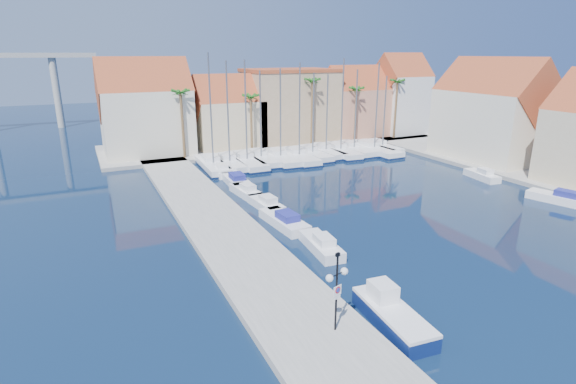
{
  "coord_description": "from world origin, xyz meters",
  "views": [
    {
      "loc": [
        -18.88,
        -19.58,
        14.45
      ],
      "look_at": [
        -3.28,
        13.77,
        3.0
      ],
      "focal_mm": 28.0,
      "sensor_mm": 36.0,
      "label": 1
    }
  ],
  "objects": [
    {
      "name": "building_6",
      "position": [
        32.0,
        24.0,
        6.52
      ],
      "size": [
        9.0,
        14.3,
        13.5
      ],
      "color": "beige",
      "rests_on": "shore_east"
    },
    {
      "name": "motorboat_west_1",
      "position": [
        -3.7,
        13.6,
        0.51
      ],
      "size": [
        2.39,
        6.23,
        1.4
      ],
      "rotation": [
        0.0,
        0.0,
        0.07
      ],
      "color": "white",
      "rests_on": "ground"
    },
    {
      "name": "building_2",
      "position": [
        13.0,
        48.0,
        6.26
      ],
      "size": [
        14.2,
        10.2,
        11.5
      ],
      "color": "tan",
      "rests_on": "shore_north"
    },
    {
      "name": "sailboat_4",
      "position": [
        5.71,
        35.92,
        0.58
      ],
      "size": [
        3.11,
        10.35,
        12.53
      ],
      "rotation": [
        0.0,
        0.0,
        -0.04
      ],
      "color": "white",
      "rests_on": "ground"
    },
    {
      "name": "building_0",
      "position": [
        -10.0,
        47.0,
        6.52
      ],
      "size": [
        12.3,
        9.0,
        13.5
      ],
      "color": "beige",
      "rests_on": "shore_north"
    },
    {
      "name": "ground",
      "position": [
        0.0,
        0.0,
        0.0
      ],
      "size": [
        260.0,
        260.0,
        0.0
      ],
      "primitive_type": "plane",
      "color": "black",
      "rests_on": "ground"
    },
    {
      "name": "motorboat_west_3",
      "position": [
        -3.75,
        23.17,
        0.51
      ],
      "size": [
        2.09,
        5.26,
        1.4
      ],
      "rotation": [
        0.0,
        0.0,
        0.09
      ],
      "color": "white",
      "rests_on": "ground"
    },
    {
      "name": "shore_east",
      "position": [
        32.0,
        15.0,
        0.25
      ],
      "size": [
        12.0,
        60.0,
        0.5
      ],
      "primitive_type": "cube",
      "color": "gray",
      "rests_on": "ground"
    },
    {
      "name": "motorboat_west_2",
      "position": [
        -3.41,
        18.49,
        0.51
      ],
      "size": [
        2.04,
        5.35,
        1.4
      ],
      "rotation": [
        0.0,
        0.0,
        0.07
      ],
      "color": "white",
      "rests_on": "ground"
    },
    {
      "name": "building_1",
      "position": [
        2.0,
        47.0,
        5.3
      ],
      "size": [
        10.3,
        8.0,
        11.0
      ],
      "color": "beige",
      "rests_on": "shore_north"
    },
    {
      "name": "palm_2",
      "position": [
        14.0,
        42.0,
        10.02
      ],
      "size": [
        2.6,
        2.6,
        11.15
      ],
      "color": "brown",
      "rests_on": "shore_north"
    },
    {
      "name": "sailboat_6",
      "position": [
        10.78,
        36.14,
        0.59
      ],
      "size": [
        2.74,
        9.19,
        11.86
      ],
      "rotation": [
        0.0,
        0.0,
        0.04
      ],
      "color": "white",
      "rests_on": "ground"
    },
    {
      "name": "sailboat_2",
      "position": [
        0.83,
        36.0,
        0.59
      ],
      "size": [
        2.82,
        10.67,
        13.66
      ],
      "rotation": [
        0.0,
        0.0,
        -0.0
      ],
      "color": "white",
      "rests_on": "ground"
    },
    {
      "name": "sailboat_0",
      "position": [
        -3.82,
        35.75,
        0.6
      ],
      "size": [
        3.17,
        10.57,
        14.5
      ],
      "rotation": [
        0.0,
        0.0,
        -0.04
      ],
      "color": "white",
      "rests_on": "ground"
    },
    {
      "name": "sailboat_1",
      "position": [
        -1.56,
        35.91,
        0.61
      ],
      "size": [
        2.9,
        9.58,
        13.56
      ],
      "rotation": [
        0.0,
        0.0,
        -0.04
      ],
      "color": "white",
      "rests_on": "ground"
    },
    {
      "name": "building_3",
      "position": [
        25.0,
        47.0,
        5.86
      ],
      "size": [
        10.3,
        8.0,
        12.0
      ],
      "color": "tan",
      "rests_on": "shore_north"
    },
    {
      "name": "motorboat_east_1",
      "position": [
        23.99,
        17.37,
        0.51
      ],
      "size": [
        2.26,
        5.02,
        1.4
      ],
      "rotation": [
        0.0,
        0.0,
        -0.15
      ],
      "color": "white",
      "rests_on": "ground"
    },
    {
      "name": "shore_north",
      "position": [
        10.0,
        48.0,
        0.25
      ],
      "size": [
        54.0,
        16.0,
        0.5
      ],
      "primitive_type": "cube",
      "color": "gray",
      "rests_on": "ground"
    },
    {
      "name": "sailboat_8",
      "position": [
        15.58,
        36.29,
        0.6
      ],
      "size": [
        3.55,
        10.37,
        13.73
      ],
      "rotation": [
        0.0,
        0.0,
        -0.09
      ],
      "color": "white",
      "rests_on": "ground"
    },
    {
      "name": "sailboat_5",
      "position": [
        8.37,
        35.54,
        0.59
      ],
      "size": [
        3.21,
        10.46,
        13.24
      ],
      "rotation": [
        0.0,
        0.0,
        -0.05
      ],
      "color": "white",
      "rests_on": "ground"
    },
    {
      "name": "sailboat_9",
      "position": [
        18.03,
        36.59,
        0.58
      ],
      "size": [
        2.88,
        10.02,
        12.19
      ],
      "rotation": [
        0.0,
        0.0,
        0.02
      ],
      "color": "white",
      "rests_on": "ground"
    },
    {
      "name": "palm_1",
      "position": [
        4.0,
        42.0,
        8.14
      ],
      "size": [
        2.6,
        2.6,
        9.15
      ],
      "color": "brown",
      "rests_on": "shore_north"
    },
    {
      "name": "palm_0",
      "position": [
        -6.0,
        42.0,
        9.08
      ],
      "size": [
        2.6,
        2.6,
        10.15
      ],
      "color": "brown",
      "rests_on": "shore_north"
    },
    {
      "name": "quay_west",
      "position": [
        -9.0,
        13.5,
        0.25
      ],
      "size": [
        6.0,
        77.0,
        0.5
      ],
      "primitive_type": "cube",
      "color": "gray",
      "rests_on": "ground"
    },
    {
      "name": "motorboat_west_5",
      "position": [
        -3.57,
        32.86,
        0.51
      ],
      "size": [
        2.02,
        5.58,
        1.4
      ],
      "rotation": [
        0.0,
        0.0,
        -0.05
      ],
      "color": "white",
      "rests_on": "ground"
    },
    {
      "name": "sailboat_11",
      "position": [
        22.81,
        35.99,
        0.59
      ],
      "size": [
        2.38,
        8.84,
        11.22
      ],
      "rotation": [
        0.0,
        0.0,
        0.0
      ],
      "color": "white",
      "rests_on": "ground"
    },
    {
      "name": "sailboat_10",
      "position": [
        20.83,
        35.48,
        0.57
      ],
      "size": [
        3.46,
        11.61,
        13.13
      ],
      "rotation": [
        0.0,
        0.0,
        0.04
      ],
      "color": "white",
      "rests_on": "ground"
    },
    {
      "name": "motorboat_west_6",
      "position": [
        -3.89,
        38.75,
        0.51
      ],
      "size": [
        2.05,
        6.01,
        1.4
      ],
      "rotation": [
        0.0,
        0.0,
        0.02
      ],
      "color": "white",
      "rests_on": "ground"
    },
    {
      "name": "building_4",
      "position": [
        34.0,
        46.0,
        6.97
      ],
      "size": [
        8.3,
        8.0,
        14.0
      ],
      "color": "white",
      "rests_on": "shore_north"
    },
    {
      "name": "fishing_boat",
      "position": [
        -4.53,
        -2.39,
        0.68
      ],
      "size": [
        2.42,
        5.97,
        2.04
      ],
      "rotation": [
        0.0,
        0.0,
        -0.08
      ],
      "color": "#0D1D50",
      "rests_on": "ground"
    },
    {
      "name": "motorboat_west_0",
      "position": [
        -3.3,
        7.71,
        0.51
      ],
      "size": [
        2.16,
        5.37,
        1.4
      ],
      "rotation": [
        0.0,
        0.0,
        -0.09
      ],
      "color": "white",
      "rests_on": "ground"
    },
    {
      "name": "palm_3",
      "position": [
        22.0,
        42.0,
        8.61
      ],
      "size": [
        2.6,
        2.6,
        9.65
      ],
      "color": "brown",
      "rests_on": "shore_north"
    },
    {
      "name": "palm_4",
      "position": [
        30.0,
        42.0,
        9.55
      ],
      "size": [
        2.6,
        2.6,
        10.65
      ],
      "color": "brown",
      "rests_on": "shore_north"
    },
    {
      "name": "lamp_post",
      "position": [
        -7.98,
        -2.14,
        3.41
      ],
      "size": [
        1.46,
        0.72,
        4.44
      ],
      "rotation": [
        0.0,
        0.0,
        0.29
      ],
      "color": "black",
      "rests_on": "quay_west"
    },
    {
      "name": "sailboat_7",
      "position": [
        13.32,
        36.75,
        0.59
      ],
      "size": [
        2.9,
        9.1,
        11.62
      ],
      "rotation": [
        0.0,
        0.0,
        0.06
      ],
      "color": "white",
      "rests_on": "ground"
    },
    {
      "name": "motorboat_west_4",
      "position": [
        -3.33,
        27.79,
        0.51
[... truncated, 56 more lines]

